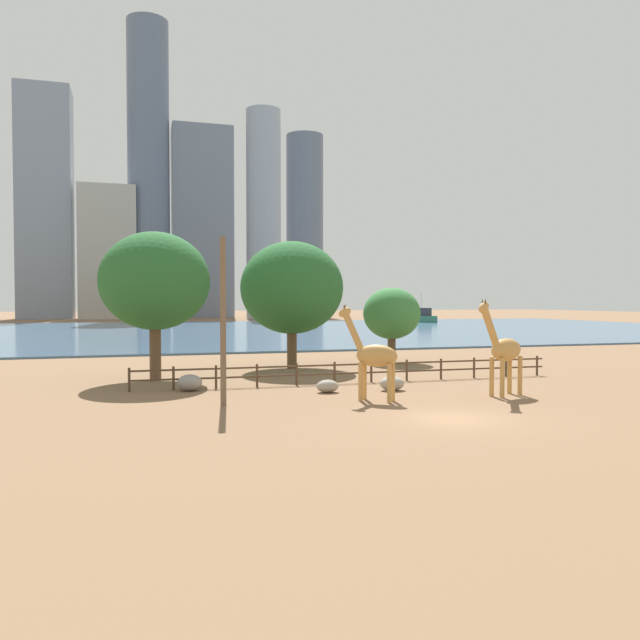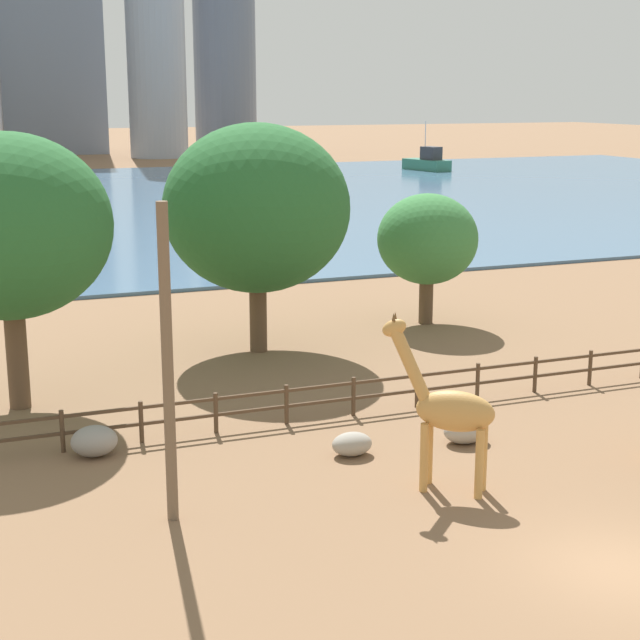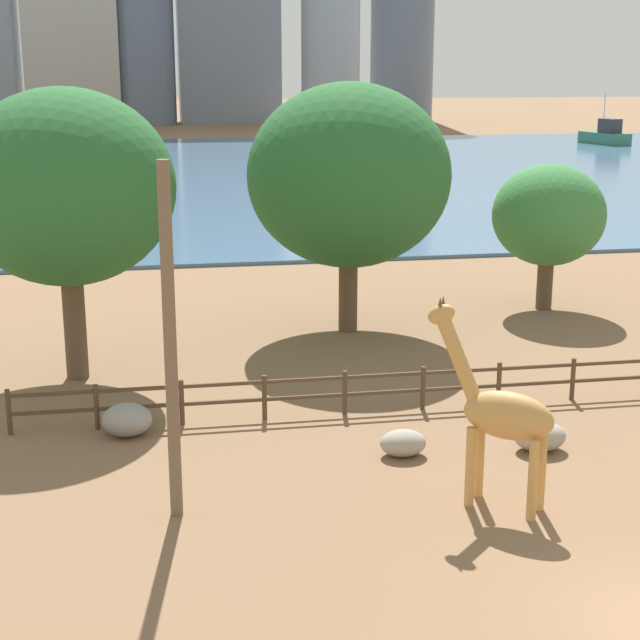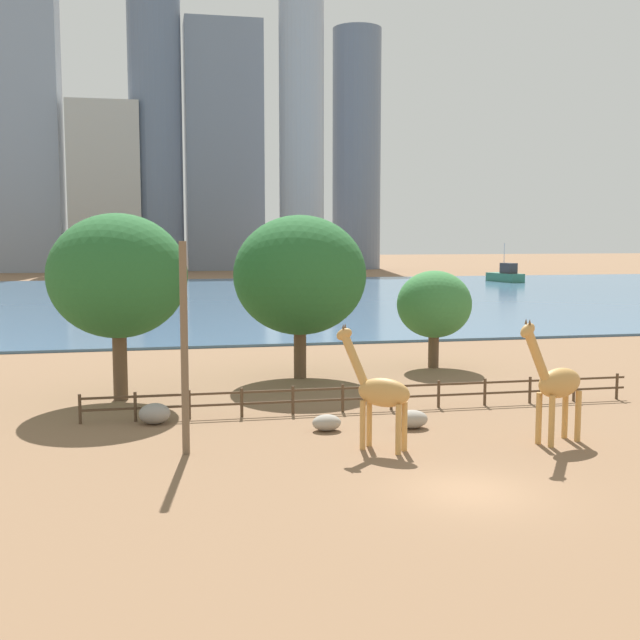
% 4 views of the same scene
% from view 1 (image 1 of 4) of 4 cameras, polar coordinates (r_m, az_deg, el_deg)
% --- Properties ---
extents(ground_plane, '(400.00, 400.00, 0.00)m').
position_cam_1_polar(ground_plane, '(103.98, -9.57, -0.96)').
color(ground_plane, brown).
extents(harbor_water, '(180.00, 86.00, 0.20)m').
position_cam_1_polar(harbor_water, '(101.00, -9.37, -0.98)').
color(harbor_water, '#476B8C').
rests_on(harbor_water, ground).
extents(giraffe_tall, '(3.46, 1.92, 5.04)m').
position_cam_1_polar(giraffe_tall, '(33.47, 16.46, -2.63)').
color(giraffe_tall, '#C18C47').
rests_on(giraffe_tall, ground).
extents(giraffe_companion, '(2.77, 2.47, 4.76)m').
position_cam_1_polar(giraffe_companion, '(30.72, 4.89, -3.24)').
color(giraffe_companion, '#C18C47').
rests_on(giraffe_companion, ground).
extents(utility_pole, '(0.28, 0.28, 7.93)m').
position_cam_1_polar(utility_pole, '(29.62, -8.85, -0.10)').
color(utility_pole, brown).
rests_on(utility_pole, ground).
extents(boulder_near_fence, '(1.36, 1.20, 0.90)m').
position_cam_1_polar(boulder_near_fence, '(34.86, -11.83, -5.63)').
color(boulder_near_fence, gray).
rests_on(boulder_near_fence, ground).
extents(boulder_by_pole, '(1.21, 0.92, 0.69)m').
position_cam_1_polar(boulder_by_pole, '(33.56, 0.68, -6.07)').
color(boulder_by_pole, gray).
rests_on(boulder_by_pole, ground).
extents(boulder_small, '(1.39, 1.03, 0.77)m').
position_cam_1_polar(boulder_small, '(34.53, 6.60, -5.79)').
color(boulder_small, gray).
rests_on(boulder_small, ground).
extents(enclosure_fence, '(26.12, 0.14, 1.30)m').
position_cam_1_polar(enclosure_fence, '(37.52, 3.18, -4.59)').
color(enclosure_fence, '#4C3826').
rests_on(enclosure_fence, ground).
extents(tree_left_large, '(7.49, 7.49, 9.25)m').
position_cam_1_polar(tree_left_large, '(45.47, -2.59, 2.95)').
color(tree_left_large, brown).
rests_on(tree_left_large, ground).
extents(tree_center_broad, '(6.77, 6.77, 9.20)m').
position_cam_1_polar(tree_center_broad, '(40.01, -14.87, 3.44)').
color(tree_center_broad, brown).
rests_on(tree_center_broad, ground).
extents(tree_right_tall, '(4.57, 4.57, 5.96)m').
position_cam_1_polar(tree_right_tall, '(50.07, 6.58, 0.57)').
color(tree_right_tall, brown).
rests_on(tree_right_tall, ground).
extents(boat_sailboat, '(4.12, 7.57, 6.45)m').
position_cam_1_polar(boat_sailboat, '(138.20, 9.37, 0.24)').
color(boat_sailboat, '#337259').
rests_on(boat_sailboat, harbor_water).
extents(skyline_tower_needle, '(17.04, 10.39, 54.84)m').
position_cam_1_polar(skyline_tower_needle, '(185.79, -10.72, 8.71)').
color(skyline_tower_needle, slate).
rests_on(skyline_tower_needle, ground).
extents(skyline_block_central, '(11.19, 11.19, 54.86)m').
position_cam_1_polar(skyline_block_central, '(191.11, -1.40, 8.54)').
color(skyline_block_central, slate).
rests_on(skyline_block_central, ground).
extents(skyline_tower_glass, '(11.32, 11.32, 81.84)m').
position_cam_1_polar(skyline_tower_glass, '(183.65, -15.40, 13.02)').
color(skyline_tower_glass, slate).
rests_on(skyline_tower_glass, ground).
extents(skyline_block_left, '(13.74, 11.26, 61.86)m').
position_cam_1_polar(skyline_block_left, '(185.42, -23.82, 9.69)').
color(skyline_block_left, gray).
rests_on(skyline_block_left, ground).
extents(skyline_tower_short, '(9.30, 9.30, 56.34)m').
position_cam_1_polar(skyline_tower_short, '(171.70, -5.18, 9.56)').
color(skyline_tower_short, '#939EAD').
rests_on(skyline_tower_short, ground).
extents(skyline_block_wide, '(14.97, 11.68, 35.93)m').
position_cam_1_polar(skyline_block_wide, '(180.65, -18.82, 5.83)').
color(skyline_block_wide, '#ADA89E').
rests_on(skyline_block_wide, ground).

